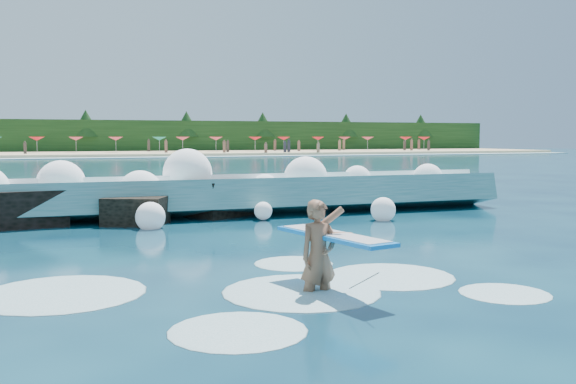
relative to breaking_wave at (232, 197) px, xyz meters
name	(u,v)px	position (x,y,z in m)	size (l,w,h in m)	color
ground	(252,262)	(-1.78, -7.98, -0.55)	(200.00, 200.00, 0.00)	#062037
beach	(80,154)	(-1.78, 70.02, -0.35)	(140.00, 20.00, 0.40)	tan
wet_band	(84,158)	(-1.78, 59.02, -0.51)	(140.00, 5.00, 0.08)	silver
treeline	(77,137)	(-1.78, 80.02, 1.95)	(140.00, 4.00, 5.00)	black
breaking_wave	(232,197)	(0.00, 0.00, 0.00)	(18.43, 2.85, 1.59)	teal
rock_cluster	(119,208)	(-3.63, -0.72, -0.14)	(8.09, 3.25, 1.30)	black
surfer_with_board	(322,252)	(-1.49, -10.81, 0.11)	(1.19, 2.98, 1.81)	#8B5B41
wave_spray	(203,183)	(-0.97, -0.05, 0.47)	(15.56, 4.91, 2.21)	white
surf_foam	(251,290)	(-2.48, -10.20, -0.55)	(8.71, 5.57, 0.13)	silver
beach_umbrellas	(79,139)	(-1.88, 71.61, 1.70)	(111.91, 6.67, 0.50)	red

